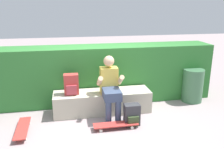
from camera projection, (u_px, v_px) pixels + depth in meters
ground_plane at (105, 118)px, 4.62m from camera, size 24.00×24.00×0.00m
bench_main at (102, 102)px, 4.84m from camera, size 1.95×0.52×0.44m
person_skater at (110, 85)px, 4.53m from camera, size 0.49×0.62×1.19m
skateboard_near_person at (116, 125)px, 4.22m from camera, size 0.80×0.20×0.09m
skateboard_beside_bench at (22, 128)px, 4.09m from camera, size 0.23×0.81×0.09m
backpack_on_bench at (71, 85)px, 4.61m from camera, size 0.28×0.23×0.40m
backpack_on_ground at (132, 115)px, 4.31m from camera, size 0.28×0.23×0.40m
hedge_row at (92, 74)px, 5.30m from camera, size 5.42×0.69×1.25m
trash_bin at (193, 85)px, 5.34m from camera, size 0.45×0.45×0.75m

